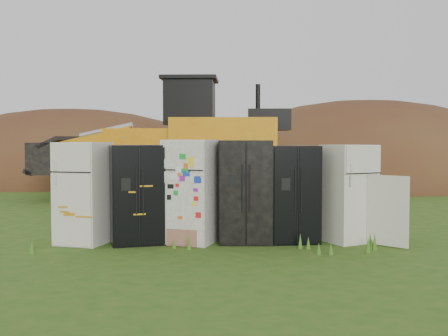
# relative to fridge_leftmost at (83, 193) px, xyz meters

# --- Properties ---
(ground) EXTENTS (120.00, 120.00, 0.00)m
(ground) POSITION_rel_fridge_leftmost_xyz_m (2.43, 0.02, -0.89)
(ground) COLOR #2B5015
(ground) RESTS_ON ground
(fridge_leftmost) EXTENTS (0.98, 0.96, 1.77)m
(fridge_leftmost) POSITION_rel_fridge_leftmost_xyz_m (0.00, 0.00, 0.00)
(fridge_leftmost) COLOR silver
(fridge_leftmost) RESTS_ON ground
(fridge_black_side) EXTENTS (1.04, 0.90, 1.72)m
(fridge_black_side) POSITION_rel_fridge_leftmost_xyz_m (0.93, -0.02, -0.02)
(fridge_black_side) COLOR black
(fridge_black_side) RESTS_ON ground
(fridge_sticker) EXTENTS (1.02, 0.99, 1.81)m
(fridge_sticker) POSITION_rel_fridge_leftmost_xyz_m (1.87, -0.01, 0.02)
(fridge_sticker) COLOR white
(fridge_sticker) RESTS_ON ground
(fridge_dark_mid) EXTENTS (0.97, 0.81, 1.80)m
(fridge_dark_mid) POSITION_rel_fridge_leftmost_xyz_m (2.84, -0.00, 0.02)
(fridge_dark_mid) COLOR black
(fridge_dark_mid) RESTS_ON ground
(fridge_black_right) EXTENTS (0.90, 0.77, 1.71)m
(fridge_black_right) POSITION_rel_fridge_leftmost_xyz_m (3.68, 0.01, -0.03)
(fridge_black_right) COLOR black
(fridge_black_right) RESTS_ON ground
(fridge_open_door) EXTENTS (1.01, 0.98, 1.72)m
(fridge_open_door) POSITION_rel_fridge_leftmost_xyz_m (4.67, -0.00, -0.02)
(fridge_open_door) COLOR silver
(fridge_open_door) RESTS_ON ground
(wheel_loader) EXTENTS (7.79, 3.65, 3.67)m
(wheel_loader) POSITION_rel_fridge_leftmost_xyz_m (0.82, 7.24, 0.95)
(wheel_loader) COLOR orange
(wheel_loader) RESTS_ON ground
(dirt_mound_right) EXTENTS (14.33, 10.51, 6.81)m
(dirt_mound_right) POSITION_rel_fridge_leftmost_xyz_m (8.80, 12.81, -0.89)
(dirt_mound_right) COLOR #492617
(dirt_mound_right) RESTS_ON ground
(dirt_mound_left) EXTENTS (14.32, 10.74, 6.28)m
(dirt_mound_left) POSITION_rel_fridge_leftmost_xyz_m (-3.61, 14.99, -0.89)
(dirt_mound_left) COLOR #492617
(dirt_mound_left) RESTS_ON ground
(dirt_mound_back) EXTENTS (15.73, 10.49, 5.39)m
(dirt_mound_back) POSITION_rel_fridge_leftmost_xyz_m (2.62, 17.93, -0.89)
(dirt_mound_back) COLOR #492617
(dirt_mound_back) RESTS_ON ground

